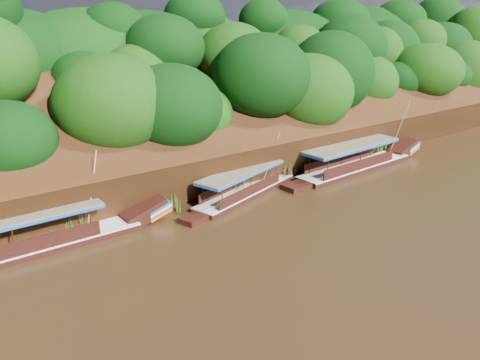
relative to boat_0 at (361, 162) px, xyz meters
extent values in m
plane|color=black|center=(-13.59, -7.60, -0.57)|extent=(160.00, 160.00, 0.00)
cube|color=#311B0A|center=(-13.59, 8.40, 2.93)|extent=(120.00, 16.12, 13.64)
cube|color=#311B0A|center=(-13.59, 18.40, -0.57)|extent=(120.00, 24.00, 12.00)
ellipsoid|color=#0B3909|center=(-19.59, 7.40, 2.93)|extent=(18.00, 8.00, 6.40)
ellipsoid|color=#0B3909|center=(-13.59, 15.40, 8.63)|extent=(24.00, 11.00, 8.40)
ellipsoid|color=#0B3909|center=(10.41, 6.90, 2.83)|extent=(18.00, 8.00, 6.00)
ellipsoid|color=#0B3909|center=(20.41, 14.40, 8.23)|extent=(22.00, 10.00, 8.00)
cube|color=black|center=(-0.80, -0.03, -0.57)|extent=(13.22, 2.81, 0.92)
cube|color=silver|center=(-0.80, -0.03, -0.13)|extent=(13.22, 2.87, 0.10)
cube|color=black|center=(6.58, 0.28, 0.15)|extent=(3.16, 1.82, 1.79)
cube|color=#174995|center=(7.40, 0.31, 0.45)|extent=(1.68, 1.83, 0.66)
cube|color=red|center=(7.40, 0.31, 0.11)|extent=(1.68, 1.83, 0.66)
cube|color=brown|center=(-1.62, -0.07, 1.90)|extent=(10.38, 3.03, 0.12)
cube|color=#174995|center=(-1.62, -0.07, 1.78)|extent=(10.38, 3.03, 0.18)
cylinder|color=tan|center=(4.86, -0.31, 2.72)|extent=(0.91, 2.09, 5.26)
cube|color=black|center=(-12.44, 0.96, -0.57)|extent=(10.73, 4.89, 0.80)
cube|color=silver|center=(-12.44, 0.96, -0.19)|extent=(10.75, 4.94, 0.09)
cube|color=black|center=(-6.72, 2.66, 0.05)|extent=(2.83, 2.12, 1.50)
cube|color=#174995|center=(-6.08, 2.85, 0.31)|extent=(1.68, 1.83, 0.54)
cube|color=red|center=(-6.08, 2.85, 0.01)|extent=(1.68, 1.83, 0.54)
cube|color=brown|center=(-13.08, 0.77, 1.56)|extent=(8.61, 4.51, 0.11)
cube|color=#174995|center=(-13.08, 0.77, 1.46)|extent=(8.61, 4.51, 0.16)
cylinder|color=tan|center=(-9.75, 1.21, 1.98)|extent=(0.82, 1.07, 4.15)
cube|color=black|center=(-28.43, 1.17, -0.57)|extent=(13.31, 2.23, 0.91)
cube|color=silver|center=(-28.43, 1.17, -0.14)|extent=(13.31, 2.30, 0.10)
cube|color=black|center=(-20.95, 1.18, 0.13)|extent=(3.13, 1.67, 1.79)
cube|color=#174995|center=(-20.11, 1.18, 0.44)|extent=(1.63, 1.73, 0.67)
cube|color=red|center=(-20.11, 1.18, 0.09)|extent=(1.63, 1.73, 0.67)
cube|color=brown|center=(-29.26, 1.17, 1.86)|extent=(10.42, 2.56, 0.12)
cube|color=#174995|center=(-29.26, 1.17, 1.74)|extent=(10.42, 2.56, 0.18)
cylinder|color=tan|center=(-24.40, 0.97, 2.43)|extent=(1.30, 0.43, 4.95)
cone|color=#2C6318|center=(-25.53, 1.72, 0.40)|extent=(1.50, 1.50, 1.95)
cone|color=#2C6318|center=(-18.98, 1.41, 0.13)|extent=(1.50, 1.50, 1.41)
cone|color=#2C6318|center=(-12.71, 1.75, 0.21)|extent=(1.50, 1.50, 1.56)
cone|color=#2C6318|center=(-7.68, 2.00, 0.53)|extent=(1.50, 1.50, 2.21)
cone|color=#2C6318|center=(-0.23, 2.01, 0.31)|extent=(1.50, 1.50, 1.76)
cone|color=#2C6318|center=(5.29, 1.70, 0.22)|extent=(1.50, 1.50, 1.58)
camera|label=1|loc=(-33.17, -25.82, 12.53)|focal=35.00mm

